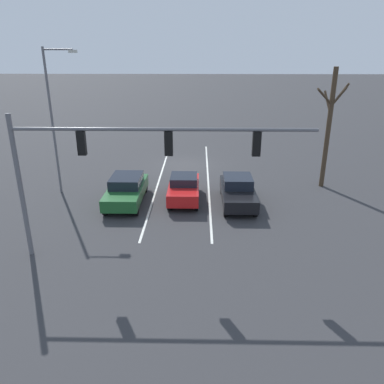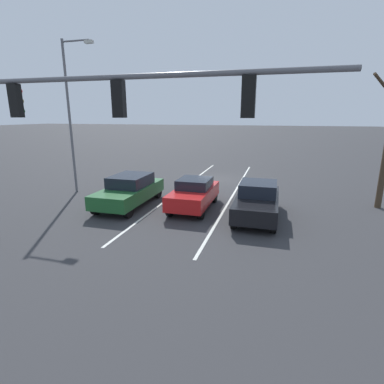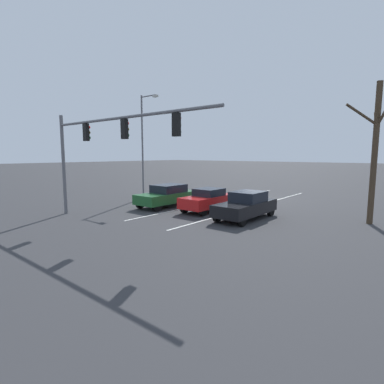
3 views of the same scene
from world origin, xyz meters
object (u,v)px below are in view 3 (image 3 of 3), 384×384
object	(u,v)px
traffic_signal_gantry	(101,140)
car_darkgreen_rightlane_front	(167,195)
car_red_midlane_front	(208,200)
street_lamp_right_shoulder	(144,140)
car_black_leftlane_front	(246,205)
bare_tree_near	(375,149)

from	to	relation	value
traffic_signal_gantry	car_darkgreen_rightlane_front	bearing A→B (deg)	-80.79
car_red_midlane_front	street_lamp_right_shoulder	distance (m)	8.64
car_red_midlane_front	traffic_signal_gantry	size ratio (longest dim) A/B	0.34
car_red_midlane_front	street_lamp_right_shoulder	xyz separation A→B (m)	(7.51, -1.22, 4.09)
car_darkgreen_rightlane_front	traffic_signal_gantry	world-z (taller)	traffic_signal_gantry
car_black_leftlane_front	bare_tree_near	world-z (taller)	bare_tree_near
car_red_midlane_front	traffic_signal_gantry	xyz separation A→B (m)	(2.33, 6.33, 3.70)
car_darkgreen_rightlane_front	traffic_signal_gantry	xyz separation A→B (m)	(-0.96, 5.92, 3.66)
car_black_leftlane_front	street_lamp_right_shoulder	bearing A→B (deg)	-9.09
car_black_leftlane_front	street_lamp_right_shoulder	size ratio (longest dim) A/B	0.53
street_lamp_right_shoulder	car_black_leftlane_front	bearing A→B (deg)	170.91
car_red_midlane_front	traffic_signal_gantry	world-z (taller)	traffic_signal_gantry
car_black_leftlane_front	car_darkgreen_rightlane_front	xyz separation A→B (m)	(6.38, -0.07, 0.02)
street_lamp_right_shoulder	bare_tree_near	size ratio (longest dim) A/B	1.15
bare_tree_near	car_black_leftlane_front	bearing A→B (deg)	28.31
car_black_leftlane_front	car_darkgreen_rightlane_front	world-z (taller)	car_black_leftlane_front
car_red_midlane_front	car_darkgreen_rightlane_front	bearing A→B (deg)	7.07
street_lamp_right_shoulder	bare_tree_near	bearing A→B (deg)	-175.12
car_black_leftlane_front	traffic_signal_gantry	size ratio (longest dim) A/B	0.38
traffic_signal_gantry	bare_tree_near	bearing A→B (deg)	-141.28
car_red_midlane_front	bare_tree_near	size ratio (longest dim) A/B	0.55
traffic_signal_gantry	car_black_leftlane_front	bearing A→B (deg)	-132.79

